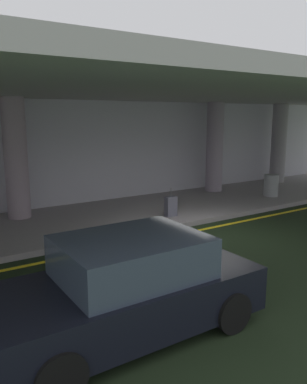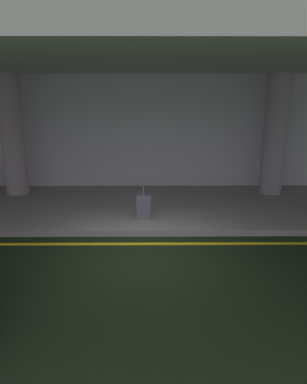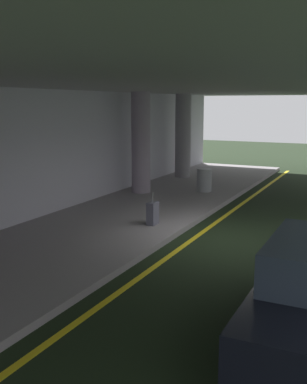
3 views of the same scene
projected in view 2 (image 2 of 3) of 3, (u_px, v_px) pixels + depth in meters
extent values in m
plane|color=black|center=(141.00, 255.00, 8.01)|extent=(60.00, 60.00, 0.00)
cube|color=gray|center=(144.00, 207.00, 10.98)|extent=(26.00, 4.20, 0.15)
cube|color=yellow|center=(142.00, 244.00, 8.56)|extent=(26.00, 0.14, 0.01)
cylinder|color=gray|center=(12.00, 135.00, 11.63)|extent=(0.69, 0.69, 3.65)
cylinder|color=gray|center=(275.00, 135.00, 11.68)|extent=(0.69, 0.69, 3.65)
cube|color=#979695|center=(142.00, 63.00, 9.46)|extent=(28.00, 13.20, 0.30)
cube|color=#B1AEBB|center=(144.00, 133.00, 12.66)|extent=(26.00, 0.30, 3.80)
cube|color=#565666|center=(144.00, 207.00, 9.70)|extent=(0.36, 0.22, 0.62)
cylinder|color=slate|center=(143.00, 189.00, 9.58)|extent=(0.02, 0.02, 0.28)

